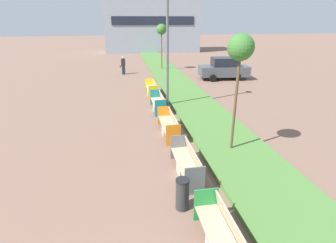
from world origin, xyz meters
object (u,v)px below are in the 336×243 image
bench_orange_frame (169,126)px  pedestrian_walking (123,65)px  parked_car_distant (224,69)px  litter_bin (182,194)px  bench_yellow_frame (152,90)px  sapling_tree_far (162,30)px  bench_grey_frame (187,164)px  sapling_tree_near (241,50)px  street_lamp_post (167,33)px  bench_green_frame (223,241)px  bench_teal_frame (158,104)px

bench_orange_frame → pedestrian_walking: bearing=97.1°
parked_car_distant → bench_orange_frame: bearing=-116.4°
litter_bin → parked_car_distant: 17.45m
bench_yellow_frame → sapling_tree_far: bearing=77.2°
bench_grey_frame → sapling_tree_far: (2.11, 19.32, 3.54)m
bench_grey_frame → litter_bin: 1.74m
sapling_tree_far → litter_bin: bearing=-97.2°
litter_bin → sapling_tree_near: bearing=47.8°
bench_orange_frame → sapling_tree_far: sapling_tree_far is taller
bench_orange_frame → litter_bin: bench_orange_frame is taller
pedestrian_walking → litter_bin: bearing=-86.3°
litter_bin → sapling_tree_near: 5.22m
bench_grey_frame → bench_orange_frame: (0.00, 3.38, 0.00)m
bench_yellow_frame → street_lamp_post: street_lamp_post is taller
street_lamp_post → pedestrian_walking: (-2.41, 10.54, -3.39)m
sapling_tree_near → parked_car_distant: size_ratio=1.03×
bench_orange_frame → pedestrian_walking: (-1.80, 14.48, 0.47)m
parked_car_distant → pedestrian_walking: bearing=162.5°
bench_green_frame → pedestrian_walking: size_ratio=1.38×
bench_orange_frame → sapling_tree_near: sapling_tree_near is taller
bench_grey_frame → litter_bin: bench_grey_frame is taller
sapling_tree_near → sapling_tree_far: size_ratio=0.99×
bench_green_frame → sapling_tree_far: sapling_tree_far is taller
bench_grey_frame → litter_bin: bearing=-107.9°
litter_bin → sapling_tree_far: size_ratio=0.21×
bench_green_frame → bench_grey_frame: same height
pedestrian_walking → bench_yellow_frame: bearing=-77.0°
bench_yellow_frame → pedestrian_walking: 8.04m
bench_grey_frame → bench_teal_frame: 6.82m
litter_bin → parked_car_distant: size_ratio=0.21×
bench_teal_frame → street_lamp_post: (0.61, 0.50, 3.86)m
bench_teal_frame → bench_yellow_frame: 3.21m
bench_green_frame → sapling_tree_near: sapling_tree_near is taller
bench_orange_frame → bench_teal_frame: bearing=90.0°
bench_grey_frame → parked_car_distant: parked_car_distant is taller
bench_orange_frame → bench_teal_frame: 3.44m
bench_grey_frame → bench_teal_frame: size_ratio=1.01×
litter_bin → bench_green_frame: bearing=-72.2°
bench_yellow_frame → sapling_tree_far: (2.11, 9.29, 3.54)m
litter_bin → pedestrian_walking: bearing=93.7°
street_lamp_post → sapling_tree_far: size_ratio=1.71×
bench_grey_frame → parked_car_distant: size_ratio=0.53×
bench_yellow_frame → sapling_tree_near: (2.11, -8.77, 3.54)m
litter_bin → street_lamp_post: (1.14, 8.97, 3.77)m
bench_teal_frame → sapling_tree_far: size_ratio=0.50×
bench_yellow_frame → sapling_tree_near: size_ratio=0.52×
bench_orange_frame → sapling_tree_near: size_ratio=0.55×
bench_grey_frame → bench_orange_frame: bearing=90.0°
bench_grey_frame → parked_car_distant: 15.73m
sapling_tree_near → pedestrian_walking: bearing=103.2°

